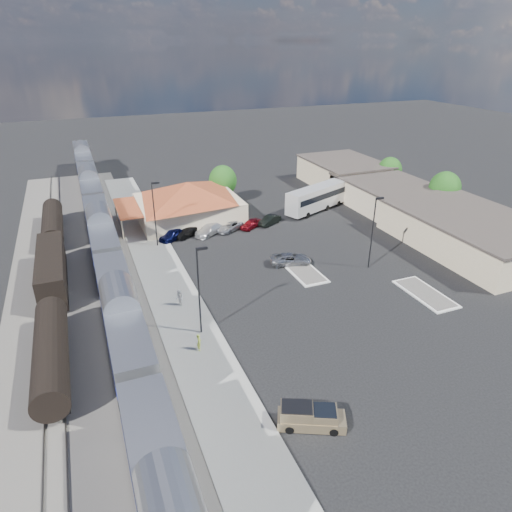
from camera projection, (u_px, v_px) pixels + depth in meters
name	position (u px, v px, depth m)	size (l,w,h in m)	color
ground	(280.00, 285.00, 52.36)	(280.00, 280.00, 0.00)	black
railbed	(83.00, 286.00, 51.99)	(16.00, 100.00, 0.12)	#4C4944
platform	(165.00, 279.00, 53.33)	(5.50, 92.00, 0.18)	gray
passenger_train	(102.00, 237.00, 57.58)	(3.00, 104.00, 5.55)	silver
freight_cars	(52.00, 271.00, 51.26)	(2.80, 46.00, 4.00)	black
station_depot	(188.00, 202.00, 69.63)	(18.35, 12.24, 6.20)	#CBB494
buildings_east	(403.00, 201.00, 72.78)	(14.40, 51.40, 4.80)	#C6B28C
traffic_island_south	(303.00, 271.00, 55.34)	(3.30, 7.50, 0.21)	silver
traffic_island_north	(425.00, 294.00, 50.30)	(3.30, 7.50, 0.21)	silver
lamp_plat_s	(199.00, 284.00, 41.38)	(1.08, 0.25, 9.00)	black
lamp_plat_n	(155.00, 209.00, 59.84)	(1.08, 0.25, 9.00)	black
lamp_lot	(374.00, 227.00, 54.14)	(1.08, 0.25, 9.00)	black
tree_east_b	(445.00, 189.00, 72.05)	(4.94, 4.94, 6.96)	#382314
tree_east_c	(390.00, 170.00, 83.99)	(4.41, 4.41, 6.21)	#382314
tree_depot	(223.00, 181.00, 76.83)	(4.71, 4.71, 6.63)	#382314
pickup_truck	(311.00, 417.00, 32.85)	(5.18, 3.72, 1.69)	tan
suv	(291.00, 259.00, 56.84)	(2.37, 5.13, 1.43)	#9D9FA4
coach_bus	(317.00, 197.00, 74.28)	(12.64, 7.42, 4.03)	silver
person_a	(199.00, 342.00, 40.68)	(0.60, 0.40, 1.66)	#B4C83E
person_b	(179.00, 298.00, 47.48)	(0.91, 0.71, 1.86)	silver
parked_car_a	(173.00, 235.00, 63.94)	(1.77, 4.40, 1.50)	#0D1141
parked_car_b	(187.00, 232.00, 64.94)	(1.44, 4.12, 1.36)	black
parked_car_c	(209.00, 229.00, 65.73)	(2.12, 5.20, 1.51)	silver
parked_car_d	(230.00, 226.00, 67.09)	(2.24, 4.85, 1.35)	#97999F
parked_car_e	(251.00, 224.00, 67.92)	(1.56, 3.89, 1.32)	maroon
parked_car_f	(270.00, 220.00, 69.24)	(1.44, 4.13, 1.36)	black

